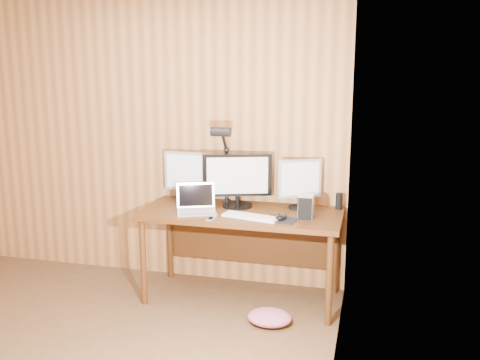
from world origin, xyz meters
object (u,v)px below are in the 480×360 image
at_px(mouse, 281,217).
at_px(hard_drive, 306,207).
at_px(monitor_center, 237,180).
at_px(speaker, 339,201).
at_px(keyboard, 251,216).
at_px(laptop, 196,205).
at_px(monitor_left, 186,175).
at_px(desk_lamp, 224,154).
at_px(monitor_right, 300,183).
at_px(phone, 211,219).
at_px(desk, 244,223).

distance_m(mouse, hard_drive, 0.22).
relative_size(monitor_center, speaker, 4.18).
xyz_separation_m(keyboard, hard_drive, (0.41, 0.11, 0.08)).
height_order(laptop, hard_drive, laptop).
bearing_deg(monitor_left, desk_lamp, -0.11).
distance_m(monitor_right, speaker, 0.36).
height_order(phone, desk_lamp, desk_lamp).
distance_m(speaker, desk_lamp, 1.02).
bearing_deg(phone, monitor_right, 45.21).
relative_size(monitor_left, hard_drive, 2.41).
height_order(laptop, speaker, laptop).
xyz_separation_m(monitor_center, monitor_left, (-0.47, 0.07, 0.00)).
height_order(monitor_center, phone, monitor_center).
bearing_deg(desk, laptop, -156.35).
bearing_deg(desk_lamp, hard_drive, 1.01).
xyz_separation_m(desk, speaker, (0.75, 0.19, 0.19)).
distance_m(laptop, keyboard, 0.48).
relative_size(monitor_right, keyboard, 0.88).
xyz_separation_m(monitor_center, speaker, (0.82, 0.13, -0.16)).
height_order(monitor_left, phone, monitor_left).
distance_m(mouse, phone, 0.53).
distance_m(desk, monitor_center, 0.36).
bearing_deg(speaker, laptop, -162.46).
bearing_deg(desk, speaker, 14.50).
bearing_deg(monitor_center, desk, -60.71).
xyz_separation_m(monitor_left, desk_lamp, (0.35, -0.04, 0.21)).
bearing_deg(mouse, laptop, 170.29).
bearing_deg(keyboard, monitor_right, 61.10).
height_order(laptop, phone, laptop).
bearing_deg(mouse, phone, -170.48).
relative_size(monitor_center, laptop, 1.48).
bearing_deg(desk, monitor_center, 137.53).
distance_m(keyboard, phone, 0.31).
bearing_deg(desk_lamp, mouse, -12.83).
height_order(monitor_left, laptop, monitor_left).
xyz_separation_m(monitor_left, phone, (0.37, -0.48, -0.22)).
height_order(keyboard, speaker, speaker).
bearing_deg(speaker, phone, -149.44).
distance_m(monitor_center, phone, 0.48).
bearing_deg(monitor_left, monitor_center, -1.71).
bearing_deg(monitor_center, hard_drive, -35.72).
xyz_separation_m(mouse, hard_drive, (0.18, 0.10, 0.06)).
relative_size(keyboard, desk_lamp, 0.66).
distance_m(hard_drive, speaker, 0.39).
relative_size(phone, desk_lamp, 0.15).
xyz_separation_m(keyboard, phone, (-0.28, -0.12, -0.00)).
distance_m(desk, hard_drive, 0.58).
height_order(monitor_left, monitor_right, monitor_left).
bearing_deg(keyboard, monitor_center, 134.69).
bearing_deg(monitor_right, speaker, -15.37).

